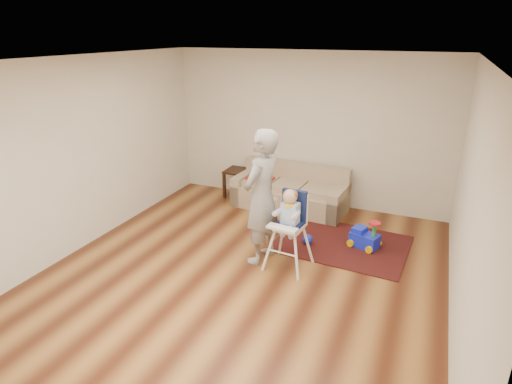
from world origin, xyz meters
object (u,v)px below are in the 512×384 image
at_px(adult, 262,197).
at_px(high_chair, 289,230).
at_px(ride_on_toy, 365,233).
at_px(side_table, 240,182).
at_px(toy_ball, 308,239).
at_px(sofa, 289,188).

bearing_deg(adult, high_chair, 93.84).
xyz_separation_m(ride_on_toy, high_chair, (-0.86, -0.95, 0.31)).
xyz_separation_m(side_table, high_chair, (1.72, -2.17, 0.28)).
height_order(toy_ball, adult, adult).
height_order(ride_on_toy, high_chair, high_chair).
xyz_separation_m(ride_on_toy, adult, (-1.27, -0.90, 0.69)).
bearing_deg(high_chair, ride_on_toy, 53.10).
distance_m(ride_on_toy, toy_ball, 0.84).
relative_size(sofa, toy_ball, 13.45).
distance_m(side_table, ride_on_toy, 2.86).
xyz_separation_m(side_table, toy_ball, (1.79, -1.47, -0.17)).
bearing_deg(side_table, adult, -58.32).
bearing_deg(adult, sofa, -163.15).
relative_size(sofa, side_table, 3.93).
distance_m(sofa, ride_on_toy, 1.80).
relative_size(sofa, adult, 1.10).
distance_m(sofa, toy_ball, 1.45).
height_order(side_table, ride_on_toy, side_table).
relative_size(high_chair, adult, 0.60).
bearing_deg(side_table, sofa, -12.99).
bearing_deg(sofa, side_table, 170.96).
height_order(toy_ball, high_chair, high_chair).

